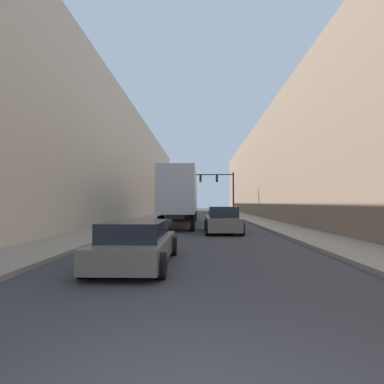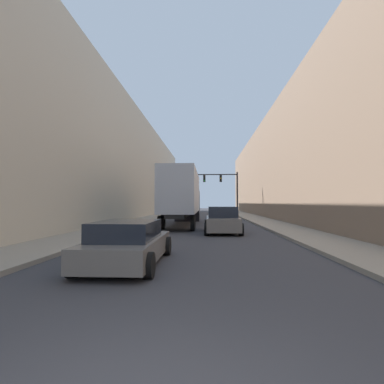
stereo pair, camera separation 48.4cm
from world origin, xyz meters
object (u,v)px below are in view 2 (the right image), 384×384
at_px(semi_truck, 183,196).
at_px(traffic_signal_gantry, 225,186).
at_px(sedan_car, 128,243).
at_px(suv_car, 222,220).

bearing_deg(semi_truck, traffic_signal_gantry, 72.83).
xyz_separation_m(semi_truck, traffic_signal_gantry, (4.24, 13.73, 1.61)).
bearing_deg(semi_truck, sedan_car, -91.19).
height_order(semi_truck, sedan_car, semi_truck).
bearing_deg(suv_car, semi_truck, 114.70).
bearing_deg(sedan_car, semi_truck, 88.81).
height_order(sedan_car, suv_car, suv_car).
relative_size(semi_truck, suv_car, 2.89).
bearing_deg(traffic_signal_gantry, sedan_car, -98.78).
bearing_deg(traffic_signal_gantry, suv_car, -93.78).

